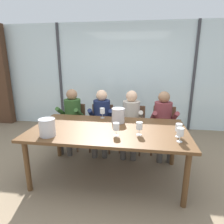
{
  "coord_description": "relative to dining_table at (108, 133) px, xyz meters",
  "views": [
    {
      "loc": [
        0.44,
        -2.58,
        1.74
      ],
      "look_at": [
        0.0,
        0.35,
        0.93
      ],
      "focal_mm": 30.99,
      "sensor_mm": 36.0,
      "label": 1
    }
  ],
  "objects": [
    {
      "name": "person_navy_polo",
      "position": [
        -0.28,
        0.87,
        -0.04
      ],
      "size": [
        0.48,
        0.63,
        1.18
      ],
      "rotation": [
        0.0,
        0.0,
        0.08
      ],
      "color": "#192347",
      "rests_on": "ground"
    },
    {
      "name": "ice_bucket_primary",
      "position": [
        -0.73,
        -0.39,
        0.19
      ],
      "size": [
        0.21,
        0.21,
        0.23
      ],
      "color": "#B7B7BC",
      "rests_on": "dining_table"
    },
    {
      "name": "window_mullion_right",
      "position": [
        1.67,
        2.31,
        0.59
      ],
      "size": [
        0.06,
        0.06,
        2.6
      ],
      "primitive_type": "cube",
      "color": "#38383D",
      "rests_on": "ground"
    },
    {
      "name": "chair_right_of_center",
      "position": [
        0.89,
        1.03,
        -0.21
      ],
      "size": [
        0.48,
        0.48,
        0.86
      ],
      "rotation": [
        0.0,
        0.0,
        -0.11
      ],
      "color": "brown",
      "rests_on": "ground"
    },
    {
      "name": "ice_bucket_secondary",
      "position": [
        0.11,
        0.29,
        0.19
      ],
      "size": [
        0.21,
        0.21,
        0.23
      ],
      "color": "#B7B7BC",
      "rests_on": "dining_table"
    },
    {
      "name": "person_olive_shirt",
      "position": [
        -0.88,
        0.87,
        -0.04
      ],
      "size": [
        0.49,
        0.63,
        1.18
      ],
      "rotation": [
        0.0,
        0.0,
        -0.1
      ],
      "color": "#2D5123",
      "rests_on": "ground"
    },
    {
      "name": "person_maroon_top",
      "position": [
        0.87,
        0.87,
        -0.04
      ],
      "size": [
        0.49,
        0.63,
        1.18
      ],
      "rotation": [
        0.0,
        0.0,
        0.09
      ],
      "color": "brown",
      "rests_on": "ground"
    },
    {
      "name": "person_beige_jumper",
      "position": [
        0.27,
        0.87,
        -0.04
      ],
      "size": [
        0.47,
        0.62,
        1.18
      ],
      "rotation": [
        0.0,
        0.0,
        -0.04
      ],
      "color": "#B7AD9E",
      "rests_on": "ground"
    },
    {
      "name": "chair_near_curtain",
      "position": [
        -0.89,
        1.0,
        -0.21
      ],
      "size": [
        0.48,
        0.48,
        0.86
      ],
      "rotation": [
        0.0,
        0.0,
        -0.11
      ],
      "color": "brown",
      "rests_on": "ground"
    },
    {
      "name": "chair_center",
      "position": [
        0.31,
        1.02,
        -0.21
      ],
      "size": [
        0.5,
        0.5,
        0.86
      ],
      "rotation": [
        0.0,
        0.0,
        -0.15
      ],
      "color": "brown",
      "rests_on": "ground"
    },
    {
      "name": "wine_glass_by_left_taster",
      "position": [
        0.94,
        -0.16,
        0.18
      ],
      "size": [
        0.08,
        0.08,
        0.17
      ],
      "color": "silver",
      "rests_on": "dining_table"
    },
    {
      "name": "hillside_vineyard",
      "position": [
        0.0,
        5.46,
        0.24
      ],
      "size": [
        13.42,
        2.4,
        1.91
      ],
      "primitive_type": "cube",
      "color": "#568942",
      "rests_on": "ground"
    },
    {
      "name": "chair_left_of_center",
      "position": [
        -0.3,
        1.0,
        -0.21
      ],
      "size": [
        0.45,
        0.45,
        0.86
      ],
      "rotation": [
        0.0,
        0.0,
        0.02
      ],
      "color": "brown",
      "rests_on": "ground"
    },
    {
      "name": "ground",
      "position": [
        0.0,
        1.0,
        -0.71
      ],
      "size": [
        14.0,
        14.0,
        0.0
      ],
      "primitive_type": "plane",
      "color": "#847056"
    },
    {
      "name": "wine_glass_center_pour",
      "position": [
        0.44,
        -0.18,
        0.18
      ],
      "size": [
        0.08,
        0.08,
        0.17
      ],
      "color": "silver",
      "rests_on": "dining_table"
    },
    {
      "name": "wine_glass_spare_empty",
      "position": [
        0.93,
        -0.32,
        0.18
      ],
      "size": [
        0.08,
        0.08,
        0.17
      ],
      "color": "silver",
      "rests_on": "dining_table"
    },
    {
      "name": "wine_glass_near_bucket",
      "position": [
        0.15,
        -0.25,
        0.18
      ],
      "size": [
        0.08,
        0.08,
        0.17
      ],
      "color": "silver",
      "rests_on": "dining_table"
    },
    {
      "name": "dining_table",
      "position": [
        0.0,
        0.0,
        0.0
      ],
      "size": [
        2.22,
        1.19,
        0.78
      ],
      "color": "brown",
      "rests_on": "ground"
    },
    {
      "name": "wine_glass_by_right_taster",
      "position": [
        -0.19,
        0.49,
        0.19
      ],
      "size": [
        0.08,
        0.08,
        0.17
      ],
      "color": "silver",
      "rests_on": "dining_table"
    },
    {
      "name": "window_glass_panel",
      "position": [
        0.0,
        2.33,
        0.59
      ],
      "size": [
        7.42,
        0.03,
        2.6
      ],
      "primitive_type": "cube",
      "color": "silver",
      "rests_on": "ground"
    },
    {
      "name": "window_mullion_left",
      "position": [
        -1.67,
        2.31,
        0.59
      ],
      "size": [
        0.06,
        0.06,
        2.6
      ],
      "primitive_type": "cube",
      "color": "#38383D",
      "rests_on": "ground"
    }
  ]
}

